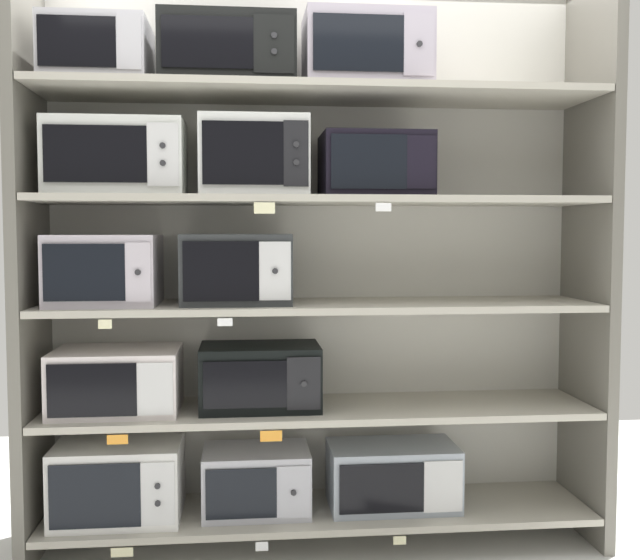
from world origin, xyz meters
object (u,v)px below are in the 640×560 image
Objects in this scene: microwave_9 at (375,166)px; microwave_10 at (98,53)px; microwave_5 at (105,270)px; microwave_7 at (117,158)px; microwave_6 at (236,269)px; microwave_3 at (117,380)px; microwave_12 at (366,53)px; microwave_11 at (228,53)px; microwave_2 at (392,476)px; microwave_1 at (256,480)px; microwave_0 at (119,479)px; microwave_8 at (254,158)px; microwave_4 at (260,377)px.

microwave_10 is at bearing 179.99° from microwave_9.
microwave_5 is 0.79× the size of microwave_7.
microwave_10 reaches higher than microwave_6.
microwave_12 reaches higher than microwave_3.
microwave_11 reaches higher than microwave_3.
microwave_2 is at bearing -0.01° from microwave_7.
microwave_6 is at bearing -0.81° from microwave_11.
microwave_5 is at bearing -179.79° from microwave_7.
microwave_2 is at bearing 0.00° from microwave_1.
microwave_9 is 1.27m from microwave_10.
microwave_0 is at bearing -179.95° from microwave_11.
microwave_12 is (-0.04, 0.00, 0.49)m from microwave_9.
microwave_11 reaches higher than microwave_2.
microwave_1 is 1.04× the size of microwave_5.
microwave_2 is (0.62, 0.00, 0.00)m from microwave_1.
microwave_8 is 0.78m from microwave_10.
microwave_5 is 1.06× the size of microwave_10.
microwave_0 is 1.03× the size of microwave_4.
microwave_4 is 1.11× the size of microwave_6.
microwave_7 reaches higher than microwave_0.
microwave_10 is (-1.18, 0.00, 0.46)m from microwave_9.
microwave_3 is at bearing -179.98° from microwave_12.
microwave_10 is at bearing -179.99° from microwave_12.
microwave_12 is at bearing 179.95° from microwave_2.
microwave_1 is 1.53m from microwave_7.
microwave_5 is at bearing 179.98° from microwave_6.
microwave_9 is at bearing -0.00° from microwave_3.
microwave_7 is at bearing 0.11° from microwave_10.
microwave_7 is at bearing 1.30° from microwave_0.
microwave_5 is at bearing -179.97° from microwave_11.
microwave_7 is (-0.60, -0.00, 0.95)m from microwave_4.
microwave_6 reaches higher than microwave_0.
microwave_7 is at bearing 1.03° from microwave_3.
microwave_2 is at bearing -0.01° from microwave_11.
microwave_9 is at bearing -0.05° from microwave_4.
microwave_6 is 1.00× the size of microwave_9.
microwave_10 is at bearing 179.99° from microwave_8.
microwave_7 is 1.11m from microwave_9.
microwave_8 is 0.81× the size of microwave_11.
microwave_4 is 1.12m from microwave_7.
microwave_9 is 0.49m from microwave_12.
microwave_8 reaches higher than microwave_2.
microwave_10 is (-0.06, 0.00, 1.83)m from microwave_0.
microwave_8 reaches higher than microwave_0.
microwave_11 is at bearing 179.85° from microwave_8.
microwave_2 is 1.22× the size of microwave_9.
microwave_10 is (-0.57, 0.00, 0.91)m from microwave_6.
microwave_2 is 1.55m from microwave_8.
microwave_11 reaches higher than microwave_8.
microwave_9 reaches higher than microwave_5.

